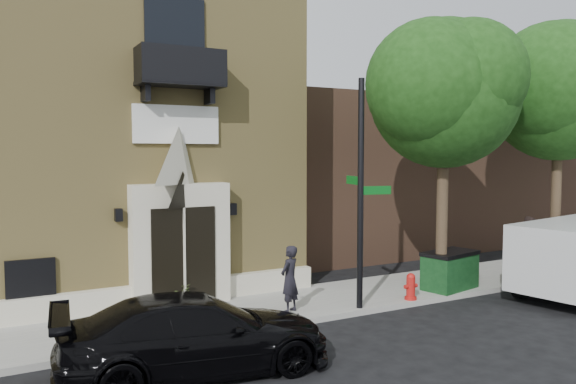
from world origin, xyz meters
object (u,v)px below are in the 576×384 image
object	(u,v)px
street_sign	(361,194)
fire_hydrant	(411,287)
dumpster	(450,270)
pedestrian_far	(528,242)
black_sedan	(197,334)
pedestrian_near	(290,279)

from	to	relation	value
street_sign	fire_hydrant	xyz separation A→B (m)	(1.69, -0.02, -2.61)
dumpster	pedestrian_far	size ratio (longest dim) A/B	1.05
fire_hydrant	pedestrian_far	size ratio (longest dim) A/B	0.41
fire_hydrant	street_sign	bearing A→B (deg)	179.47
dumpster	street_sign	bearing A→B (deg)	174.13
black_sedan	pedestrian_far	world-z (taller)	pedestrian_far
pedestrian_near	black_sedan	bearing A→B (deg)	5.25
fire_hydrant	pedestrian_far	bearing A→B (deg)	12.63
pedestrian_far	dumpster	bearing A→B (deg)	93.96
dumpster	black_sedan	bearing A→B (deg)	-178.08
dumpster	fire_hydrant	bearing A→B (deg)	-179.80
pedestrian_near	pedestrian_far	xyz separation A→B (m)	(10.09, 0.95, 0.05)
street_sign	dumpster	xyz separation A→B (m)	(3.52, 0.38, -2.40)
fire_hydrant	pedestrian_near	bearing A→B (deg)	171.41
black_sedan	pedestrian_far	xyz separation A→B (m)	(13.33, 3.22, 0.30)
fire_hydrant	pedestrian_near	distance (m)	3.56
black_sedan	fire_hydrant	bearing A→B (deg)	-68.98
street_sign	dumpster	bearing A→B (deg)	17.31
street_sign	fire_hydrant	bearing A→B (deg)	10.55
black_sedan	street_sign	world-z (taller)	street_sign
black_sedan	street_sign	bearing A→B (deg)	-64.28
street_sign	pedestrian_near	distance (m)	2.83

